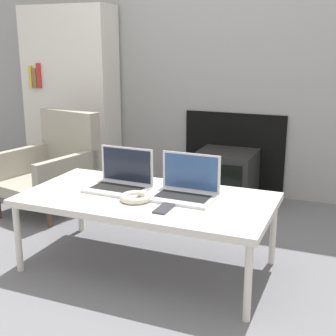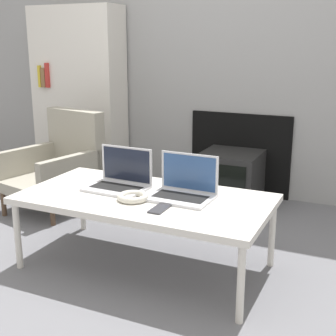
{
  "view_description": "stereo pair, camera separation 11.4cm",
  "coord_description": "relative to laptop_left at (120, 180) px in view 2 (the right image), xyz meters",
  "views": [
    {
      "loc": [
        1.03,
        -1.87,
        1.23
      ],
      "look_at": [
        0.0,
        0.62,
        0.51
      ],
      "focal_mm": 50.0,
      "sensor_mm": 36.0,
      "label": 1
    },
    {
      "loc": [
        1.13,
        -1.82,
        1.23
      ],
      "look_at": [
        0.0,
        0.62,
        0.51
      ],
      "focal_mm": 50.0,
      "sensor_mm": 36.0,
      "label": 2
    }
  ],
  "objects": [
    {
      "name": "headphones",
      "position": [
        0.17,
        -0.16,
        -0.03
      ],
      "size": [
        0.17,
        0.17,
        0.04
      ],
      "color": "beige",
      "rests_on": "table"
    },
    {
      "name": "phone",
      "position": [
        0.36,
        -0.23,
        -0.04
      ],
      "size": [
        0.07,
        0.14,
        0.01
      ],
      "color": "#333338",
      "rests_on": "table"
    },
    {
      "name": "table",
      "position": [
        0.2,
        -0.07,
        -0.08
      ],
      "size": [
        1.36,
        0.7,
        0.42
      ],
      "color": "silver",
      "rests_on": "ground_plane"
    },
    {
      "name": "wall_back",
      "position": [
        0.2,
        1.48,
        0.81
      ],
      "size": [
        7.0,
        0.08,
        2.6
      ],
      "color": "#999999",
      "rests_on": "ground_plane"
    },
    {
      "name": "ground_plane",
      "position": [
        0.2,
        -0.39,
        -0.47
      ],
      "size": [
        14.0,
        14.0,
        0.0
      ],
      "primitive_type": "plane",
      "color": "slate"
    },
    {
      "name": "armchair",
      "position": [
        -0.87,
        0.58,
        -0.13
      ],
      "size": [
        0.67,
        0.74,
        0.73
      ],
      "rotation": [
        0.0,
        0.0,
        -0.22
      ],
      "color": "gray",
      "rests_on": "ground_plane"
    },
    {
      "name": "laptop_left",
      "position": [
        0.0,
        0.0,
        0.0
      ],
      "size": [
        0.34,
        0.25,
        0.23
      ],
      "rotation": [
        0.0,
        0.0,
        -0.04
      ],
      "color": "silver",
      "rests_on": "table"
    },
    {
      "name": "laptop_right",
      "position": [
        0.4,
        0.0,
        0.0
      ],
      "size": [
        0.34,
        0.25,
        0.23
      ],
      "rotation": [
        0.0,
        0.0,
        -0.02
      ],
      "color": "silver",
      "rests_on": "table"
    },
    {
      "name": "tv",
      "position": [
        0.29,
        1.2,
        -0.27
      ],
      "size": [
        0.45,
        0.45,
        0.4
      ],
      "color": "black",
      "rests_on": "ground_plane"
    },
    {
      "name": "bookshelf",
      "position": [
        -1.17,
        1.28,
        0.3
      ],
      "size": [
        0.83,
        0.32,
        1.54
      ],
      "color": "silver",
      "rests_on": "ground_plane"
    }
  ]
}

